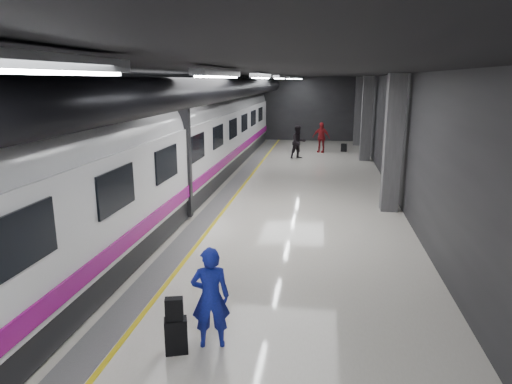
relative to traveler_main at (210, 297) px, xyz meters
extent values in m
plane|color=silver|center=(-0.57, 6.79, -0.86)|extent=(40.00, 40.00, 0.00)
cube|color=black|center=(-0.57, 6.79, 3.64)|extent=(10.00, 40.00, 0.02)
cube|color=#28282B|center=(-0.57, 26.79, 1.39)|extent=(10.00, 0.02, 4.50)
cube|color=#28282B|center=(-5.57, 6.79, 1.39)|extent=(0.02, 40.00, 4.50)
cube|color=#28282B|center=(4.43, 6.79, 1.39)|extent=(0.02, 40.00, 4.50)
cube|color=slate|center=(-1.92, 6.79, -0.86)|extent=(0.65, 39.80, 0.01)
cube|color=yellow|center=(-1.52, 6.79, -0.86)|extent=(0.10, 39.80, 0.01)
cylinder|color=black|center=(-1.87, 6.79, 3.09)|extent=(0.80, 38.00, 0.80)
cube|color=silver|center=(0.03, -4.21, 3.54)|extent=(0.22, 2.60, 0.10)
cube|color=silver|center=(0.03, 0.79, 3.54)|extent=(0.22, 2.60, 0.10)
cube|color=silver|center=(0.03, 5.79, 3.54)|extent=(0.22, 2.60, 0.10)
cube|color=silver|center=(0.03, 10.79, 3.54)|extent=(0.22, 2.60, 0.10)
cube|color=silver|center=(0.03, 15.79, 3.54)|extent=(0.22, 2.60, 0.10)
cube|color=silver|center=(0.03, 20.79, 3.54)|extent=(0.22, 2.60, 0.10)
cube|color=silver|center=(0.03, 24.79, 3.54)|extent=(0.22, 2.60, 0.10)
cube|color=#515154|center=(3.98, 8.79, 1.39)|extent=(0.55, 0.55, 4.50)
cube|color=#515154|center=(3.98, 18.79, 1.39)|extent=(0.55, 0.55, 4.50)
cube|color=#515154|center=(3.98, 24.79, 1.39)|extent=(0.55, 0.55, 4.50)
cube|color=black|center=(-3.82, 6.79, -0.51)|extent=(2.80, 38.00, 0.60)
cube|color=white|center=(-3.82, 6.79, 0.89)|extent=(2.90, 38.00, 2.20)
cylinder|color=white|center=(-3.82, 6.79, 1.84)|extent=(2.80, 38.00, 2.80)
cube|color=#930D79|center=(-2.35, 6.79, 0.09)|extent=(0.04, 38.00, 0.35)
cube|color=black|center=(-3.82, 6.79, 1.14)|extent=(3.05, 0.25, 3.80)
cube|color=black|center=(-2.35, -1.21, 1.29)|extent=(0.05, 1.60, 0.85)
cube|color=black|center=(-2.35, 1.79, 1.29)|extent=(0.05, 1.60, 0.85)
cube|color=black|center=(-2.35, 4.79, 1.29)|extent=(0.05, 1.60, 0.85)
cube|color=black|center=(-2.35, 7.79, 1.29)|extent=(0.05, 1.60, 0.85)
cube|color=black|center=(-2.35, 10.79, 1.29)|extent=(0.05, 1.60, 0.85)
cube|color=black|center=(-2.35, 13.79, 1.29)|extent=(0.05, 1.60, 0.85)
cube|color=black|center=(-2.35, 16.79, 1.29)|extent=(0.05, 1.60, 0.85)
cube|color=black|center=(-2.35, 19.79, 1.29)|extent=(0.05, 1.60, 0.85)
cube|color=black|center=(-2.35, 22.79, 1.29)|extent=(0.05, 1.60, 0.85)
imported|color=#1721AD|center=(0.00, 0.00, 0.00)|extent=(0.71, 0.55, 1.73)
cube|color=black|center=(-0.51, -0.29, -0.57)|extent=(0.42, 0.34, 0.59)
cube|color=black|center=(-0.51, -0.31, -0.09)|extent=(0.31, 0.21, 0.37)
imported|color=black|center=(0.34, 18.75, 0.06)|extent=(1.14, 1.08, 1.85)
imported|color=maroon|center=(1.57, 21.25, 0.04)|extent=(1.15, 0.74, 1.81)
cube|color=black|center=(2.98, 21.71, -0.62)|extent=(0.37, 0.29, 0.49)
camera|label=1|loc=(1.73, -6.58, 3.43)|focal=32.00mm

